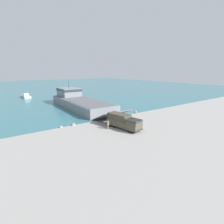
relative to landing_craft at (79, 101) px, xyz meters
name	(u,v)px	position (x,y,z in m)	size (l,w,h in m)	color
ground_plane	(129,126)	(0.51, -24.24, -1.95)	(240.00, 240.00, 0.00)	gray
water_surface	(33,88)	(0.51, 73.08, -1.95)	(240.00, 180.00, 0.01)	#336B75
landing_craft	(79,101)	(0.00, 0.00, 0.00)	(8.98, 33.67, 7.84)	gray
military_truck	(124,121)	(-1.50, -24.91, -0.42)	(3.68, 8.00, 2.92)	#4C4738
soldier_on_ramp	(108,124)	(-4.32, -23.35, -0.90)	(0.46, 0.28, 1.81)	#6B664C
moored_boat_a	(26,96)	(-10.60, 30.56, -1.32)	(3.30, 6.93, 1.90)	#B7BABF
shoreline_rock_a	(73,125)	(-9.15, -17.04, -1.95)	(0.98, 0.98, 0.98)	gray
shoreline_rock_b	(61,128)	(-11.88, -16.98, -1.95)	(0.81, 0.81, 0.81)	gray
shoreline_rock_c	(128,114)	(7.00, -16.17, -1.95)	(0.52, 0.52, 0.52)	#66605B
shoreline_rock_d	(136,112)	(10.05, -16.04, -1.95)	(0.76, 0.76, 0.76)	gray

